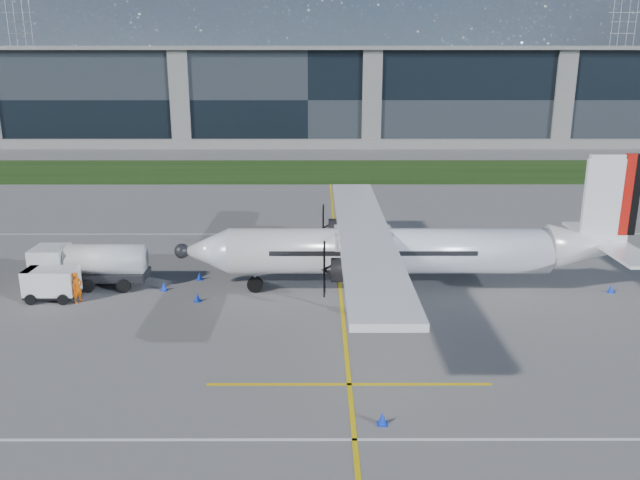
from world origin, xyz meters
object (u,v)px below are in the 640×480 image
safety_cone_tail (611,288)px  safety_cone_portwing (382,418)px  pylon_west (23,56)px  fuel_tanker_truck (82,266)px  turboprop_aircraft (406,225)px  safety_cone_fwd (164,286)px  safety_cone_nose_port (197,297)px  ground_crew_person (77,285)px  baggage_tug (52,284)px  safety_cone_stbdwing (341,230)px  pylon_east (620,56)px  safety_cone_nose_stbd (200,276)px

safety_cone_tail → safety_cone_portwing: same height
pylon_west → safety_cone_portwing: bearing=-62.1°
fuel_tanker_truck → safety_cone_tail: size_ratio=14.06×
turboprop_aircraft → safety_cone_fwd: size_ratio=54.51×
safety_cone_nose_port → turboprop_aircraft: bearing=7.2°
fuel_tanker_truck → safety_cone_tail: fuel_tanker_truck is taller
safety_cone_tail → safety_cone_portwing: size_ratio=1.00×
ground_crew_person → safety_cone_tail: size_ratio=4.08×
baggage_tug → safety_cone_stbdwing: size_ratio=6.05×
pylon_east → ground_crew_person: size_ratio=14.69×
turboprop_aircraft → ground_crew_person: (-18.57, -1.67, -3.07)m
baggage_tug → ground_crew_person: 1.72m
pylon_east → turboprop_aircraft: 165.11m
pylon_east → ground_crew_person: bearing=-123.4°
baggage_tug → safety_cone_portwing: (17.56, -12.89, -0.66)m
pylon_west → safety_cone_tail: size_ratio=60.00×
pylon_west → turboprop_aircraft: size_ratio=1.10×
ground_crew_person → safety_cone_portwing: 20.19m
pylon_east → safety_cone_nose_stbd: bearing=-122.4°
pylon_east → baggage_tug: size_ratio=9.92×
safety_cone_nose_stbd → turboprop_aircraft: bearing=-10.0°
fuel_tanker_truck → safety_cone_fwd: size_ratio=14.06×
fuel_tanker_truck → safety_cone_portwing: (16.58, -15.02, -1.07)m
safety_cone_tail → safety_cone_nose_port: size_ratio=1.00×
baggage_tug → safety_cone_nose_stbd: 8.47m
baggage_tug → safety_cone_nose_port: size_ratio=6.05×
pylon_west → safety_cone_stbdwing: pylon_west is taller
safety_cone_portwing → fuel_tanker_truck: bearing=137.8°
ground_crew_person → safety_cone_stbdwing: 21.36m
turboprop_aircraft → safety_cone_tail: size_ratio=54.51×
pylon_west → pylon_east: size_ratio=1.00×
pylon_east → ground_crew_person: pylon_east is taller
pylon_east → pylon_west: bearing=180.0°
fuel_tanker_truck → pylon_east: bearing=55.9°
safety_cone_nose_stbd → baggage_tug: bearing=-156.7°
turboprop_aircraft → safety_cone_nose_stbd: (-12.45, 2.19, -3.84)m
pylon_east → safety_cone_nose_port: pylon_east is taller
fuel_tanker_truck → safety_cone_stbdwing: bearing=37.3°
turboprop_aircraft → safety_cone_stbdwing: 14.10m
safety_cone_portwing → safety_cone_nose_stbd: 18.97m
pylon_east → baggage_tug: (-98.48, -146.12, -14.09)m
pylon_west → safety_cone_portwing: (84.08, -159.01, -14.75)m
pylon_east → safety_cone_portwing: pylon_east is taller
pylon_west → safety_cone_portwing: pylon_west is taller
turboprop_aircraft → safety_cone_tail: bearing=-0.6°
safety_cone_fwd → safety_cone_stbdwing: 16.93m
ground_crew_person → safety_cone_nose_port: 6.72m
safety_cone_nose_stbd → fuel_tanker_truck: bearing=-169.8°
turboprop_aircraft → safety_cone_portwing: (-2.64, -14.05, -3.84)m
safety_cone_stbdwing → safety_cone_nose_stbd: size_ratio=1.00×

